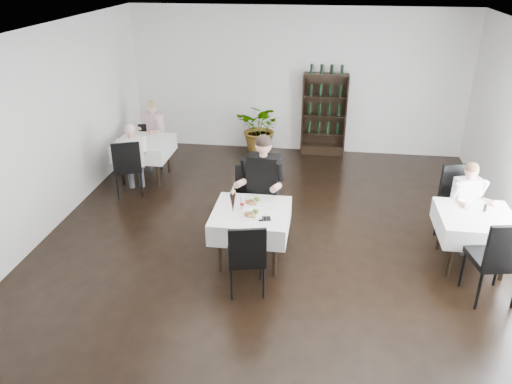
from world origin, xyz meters
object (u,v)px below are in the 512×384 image
Objects in this scene: potted_tree at (261,128)px; wine_shelf at (324,115)px; main_table at (251,220)px; diner_main at (262,182)px.

wine_shelf is at bearing 5.00° from potted_tree.
potted_tree reaches higher than main_table.
main_table is 0.63× the size of diner_main.
wine_shelf reaches higher than main_table.
wine_shelf is at bearing 78.22° from main_table.
wine_shelf reaches higher than potted_tree.
diner_main is (0.48, -3.64, 0.40)m from potted_tree.
wine_shelf is 4.41m from main_table.
diner_main is (0.07, 0.56, 0.33)m from main_table.
main_table is at bearing -101.78° from wine_shelf.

